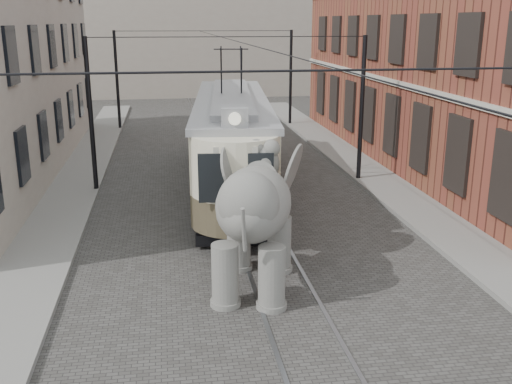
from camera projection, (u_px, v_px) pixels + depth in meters
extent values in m
plane|color=#43413E|center=(259.00, 237.00, 18.52)|extent=(120.00, 120.00, 0.00)
cube|color=slate|center=(439.00, 225.00, 19.38)|extent=(2.00, 60.00, 0.15)
cube|color=slate|center=(44.00, 246.00, 17.55)|extent=(2.00, 60.00, 0.15)
cube|color=brown|center=(465.00, 33.00, 26.99)|extent=(8.00, 26.00, 12.00)
cube|color=#9F9183|center=(192.00, 16.00, 54.52)|extent=(28.00, 10.00, 14.00)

